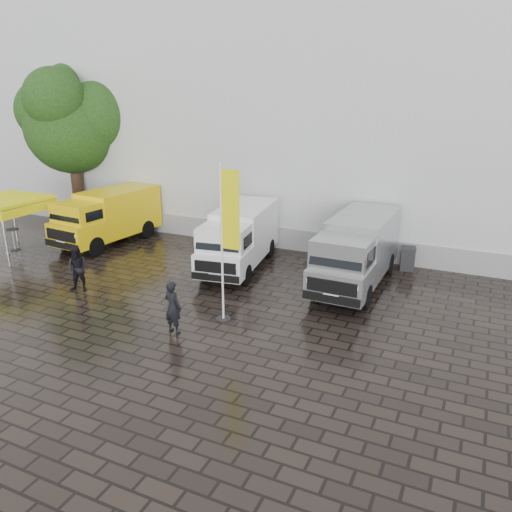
{
  "coord_description": "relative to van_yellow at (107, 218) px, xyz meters",
  "views": [
    {
      "loc": [
        7.68,
        -13.39,
        7.26
      ],
      "look_at": [
        0.49,
        2.2,
        1.52
      ],
      "focal_mm": 35.0,
      "sensor_mm": 36.0,
      "label": 1
    }
  ],
  "objects": [
    {
      "name": "ground",
      "position": [
        8.91,
        -5.14,
        -1.28
      ],
      "size": [
        120.0,
        120.0,
        0.0
      ],
      "primitive_type": "plane",
      "color": "black",
      "rests_on": "ground"
    },
    {
      "name": "exhibition_hall",
      "position": [
        10.91,
        10.86,
        4.72
      ],
      "size": [
        44.0,
        16.0,
        12.0
      ],
      "primitive_type": "cube",
      "color": "silver",
      "rests_on": "ground"
    },
    {
      "name": "hall_plinth",
      "position": [
        10.91,
        2.81,
        -0.78
      ],
      "size": [
        44.0,
        0.15,
        1.0
      ],
      "primitive_type": "cube",
      "color": "gray",
      "rests_on": "ground"
    },
    {
      "name": "van_yellow",
      "position": [
        0.0,
        0.0,
        0.0
      ],
      "size": [
        2.65,
        5.73,
        2.57
      ],
      "primitive_type": null,
      "rotation": [
        0.0,
        0.0,
        -0.09
      ],
      "color": "yellow",
      "rests_on": "ground"
    },
    {
      "name": "van_white",
      "position": [
        7.48,
        -0.44,
        -0.03
      ],
      "size": [
        2.74,
        6.01,
        2.51
      ],
      "primitive_type": null,
      "rotation": [
        0.0,
        0.0,
        0.14
      ],
      "color": "white",
      "rests_on": "ground"
    },
    {
      "name": "van_silver",
      "position": [
        12.49,
        -0.44,
        0.04
      ],
      "size": [
        2.16,
        6.16,
        2.65
      ],
      "primitive_type": null,
      "rotation": [
        0.0,
        0.0,
        -0.02
      ],
      "color": "#A1A4A5",
      "rests_on": "ground"
    },
    {
      "name": "canopy_tent",
      "position": [
        -3.02,
        -3.18,
        1.14
      ],
      "size": [
        3.09,
        3.09,
        2.6
      ],
      "color": "silver",
      "rests_on": "ground"
    },
    {
      "name": "flagpole",
      "position": [
        9.47,
        -5.29,
        1.63
      ],
      "size": [
        0.88,
        0.5,
        5.2
      ],
      "color": "black",
      "rests_on": "ground"
    },
    {
      "name": "tree",
      "position": [
        -4.19,
        2.57,
        4.31
      ],
      "size": [
        4.85,
        4.85,
        8.71
      ],
      "color": "black",
      "rests_on": "ground"
    },
    {
      "name": "cocktail_table",
      "position": [
        -3.35,
        -2.77,
        -0.77
      ],
      "size": [
        0.6,
        0.6,
        1.03
      ],
      "primitive_type": "cylinder",
      "color": "black",
      "rests_on": "ground"
    },
    {
      "name": "wheelie_bin",
      "position": [
        14.07,
        2.19,
        -0.78
      ],
      "size": [
        0.69,
        0.69,
        1.01
      ],
      "primitive_type": "cube",
      "rotation": [
        0.0,
        0.0,
        0.15
      ],
      "color": "black",
      "rests_on": "ground"
    },
    {
      "name": "person_front",
      "position": [
        8.32,
        -6.78,
        -0.42
      ],
      "size": [
        0.69,
        0.51,
        1.72
      ],
      "primitive_type": "imported",
      "rotation": [
        0.0,
        0.0,
        2.97
      ],
      "color": "black",
      "rests_on": "ground"
    },
    {
      "name": "person_tent",
      "position": [
        3.17,
        -5.38,
        -0.41
      ],
      "size": [
        1.02,
        0.9,
        1.75
      ],
      "primitive_type": "imported",
      "rotation": [
        0.0,
        0.0,
        0.32
      ],
      "color": "black",
      "rests_on": "ground"
    }
  ]
}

